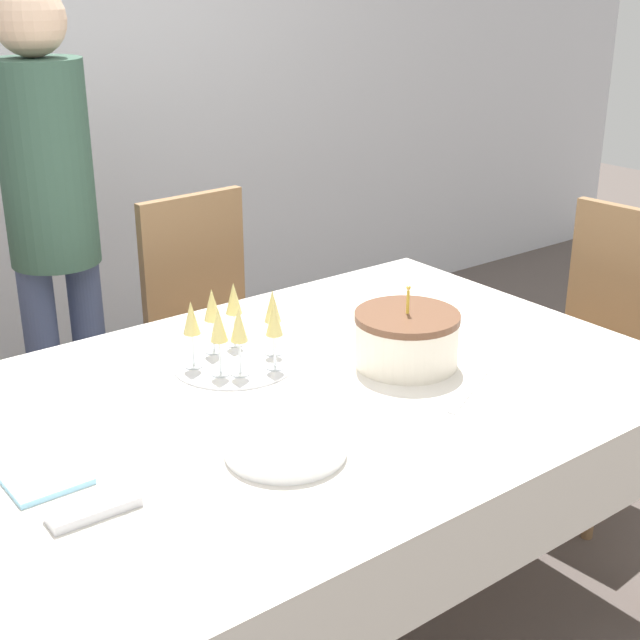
{
  "coord_description": "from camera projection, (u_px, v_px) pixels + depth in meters",
  "views": [
    {
      "loc": [
        -0.97,
        -1.55,
        1.67
      ],
      "look_at": [
        0.29,
        0.08,
        0.85
      ],
      "focal_mm": 50.0,
      "sensor_mm": 36.0,
      "label": 1
    }
  ],
  "objects": [
    {
      "name": "birthday_cake",
      "position": [
        406.0,
        339.0,
        2.23
      ],
      "size": [
        0.26,
        0.26,
        0.21
      ],
      "color": "silver",
      "rests_on": "dining_table"
    },
    {
      "name": "dining_chair_far_right",
      "position": [
        214.0,
        324.0,
        3.05
      ],
      "size": [
        0.44,
        0.44,
        0.96
      ],
      "color": "olive",
      "rests_on": "ground_plane"
    },
    {
      "name": "fork_pile",
      "position": [
        94.0,
        509.0,
        1.64
      ],
      "size": [
        0.17,
        0.07,
        0.02
      ],
      "color": "silver",
      "rests_on": "dining_table"
    },
    {
      "name": "dining_chair_right_end",
      "position": [
        601.0,
        344.0,
        2.9
      ],
      "size": [
        0.45,
        0.45,
        0.96
      ],
      "color": "olive",
      "rests_on": "ground_plane"
    },
    {
      "name": "napkin_pile",
      "position": [
        45.0,
        477.0,
        1.75
      ],
      "size": [
        0.15,
        0.15,
        0.01
      ],
      "color": "#8CC6E0",
      "rests_on": "dining_table"
    },
    {
      "name": "person_standing",
      "position": [
        50.0,
        203.0,
        2.77
      ],
      "size": [
        0.28,
        0.28,
        1.64
      ],
      "color": "#3F4C72",
      "rests_on": "ground_plane"
    },
    {
      "name": "cake_knife",
      "position": [
        472.0,
        387.0,
        2.13
      ],
      "size": [
        0.28,
        0.15,
        0.0
      ],
      "color": "silver",
      "rests_on": "dining_table"
    },
    {
      "name": "plate_stack_main",
      "position": [
        286.0,
        446.0,
        1.84
      ],
      "size": [
        0.25,
        0.25,
        0.03
      ],
      "color": "white",
      "rests_on": "dining_table"
    },
    {
      "name": "dining_table",
      "position": [
        245.0,
        445.0,
        2.07
      ],
      "size": [
        2.12,
        1.2,
        0.73
      ],
      "color": "silver",
      "rests_on": "ground_plane"
    },
    {
      "name": "champagne_tray",
      "position": [
        235.0,
        332.0,
        2.23
      ],
      "size": [
        0.32,
        0.32,
        0.18
      ],
      "color": "silver",
      "rests_on": "dining_table"
    }
  ]
}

